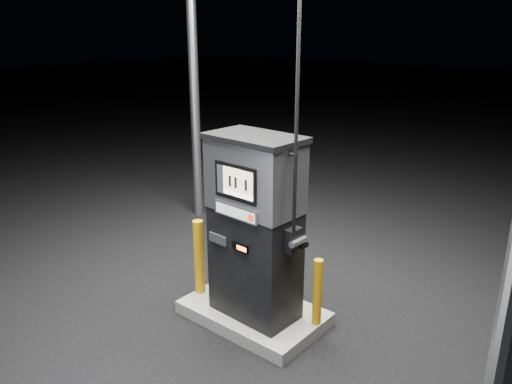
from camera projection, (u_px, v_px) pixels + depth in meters
The scene contains 5 objects.
ground at pixel (254, 318), 5.85m from camera, with size 80.00×80.00×0.00m, color black.
pump_island at pixel (253, 313), 5.83m from camera, with size 1.60×1.00×0.15m, color slate.
fuel_dispenser at pixel (255, 226), 5.37m from camera, with size 1.14×0.65×4.27m.
bollard_left at pixel (199, 257), 6.01m from camera, with size 0.12×0.12×0.93m, color #C3830A.
bollard_right at pixel (317, 292), 5.37m from camera, with size 0.10×0.10×0.77m, color #C3830A.
Camera 1 is at (3.29, -3.88, 3.25)m, focal length 35.00 mm.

